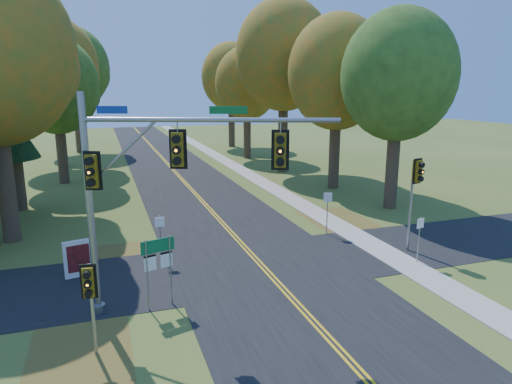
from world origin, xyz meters
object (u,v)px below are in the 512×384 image
object	(u,v)px
east_signal_pole	(416,182)
info_kiosk	(78,259)
traffic_mast	(149,177)
route_sign_cluster	(158,259)

from	to	relation	value
east_signal_pole	info_kiosk	xyz separation A→B (m)	(-15.23, 1.94, -2.69)
traffic_mast	east_signal_pole	distance (m)	12.88
route_sign_cluster	info_kiosk	world-z (taller)	route_sign_cluster
info_kiosk	east_signal_pole	bearing A→B (deg)	-20.33
east_signal_pole	info_kiosk	distance (m)	15.59
traffic_mast	info_kiosk	world-z (taller)	traffic_mast
east_signal_pole	route_sign_cluster	bearing A→B (deg)	177.35
traffic_mast	route_sign_cluster	distance (m)	3.13
traffic_mast	info_kiosk	xyz separation A→B (m)	(-2.68, 4.45, -4.15)
traffic_mast	east_signal_pole	bearing A→B (deg)	32.98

